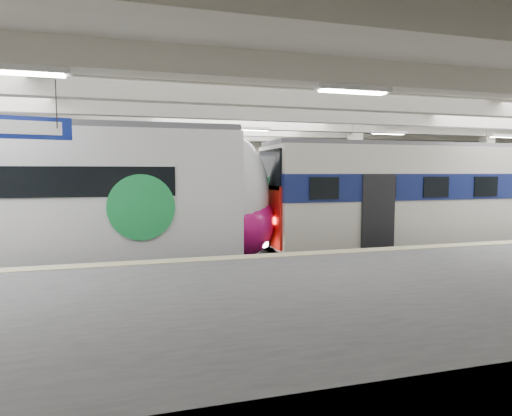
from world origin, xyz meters
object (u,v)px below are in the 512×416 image
object	(u,v)px
older_rer	(432,199)
wayfinding_sign	(23,127)
modern_emu	(56,205)
far_train	(102,199)

from	to	relation	value
older_rer	wayfinding_sign	bearing A→B (deg)	-162.62
modern_emu	far_train	distance (m)	5.58
modern_emu	older_rer	size ratio (longest dim) A/B	1.13
far_train	older_rer	bearing A→B (deg)	-26.90
modern_emu	wayfinding_sign	bearing A→B (deg)	-88.43
older_rer	wayfinding_sign	distance (m)	13.83
modern_emu	older_rer	distance (m)	13.18
far_train	wayfinding_sign	size ratio (longest dim) A/B	7.15
wayfinding_sign	far_train	bearing A→B (deg)	75.94
older_rer	far_train	world-z (taller)	older_rer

